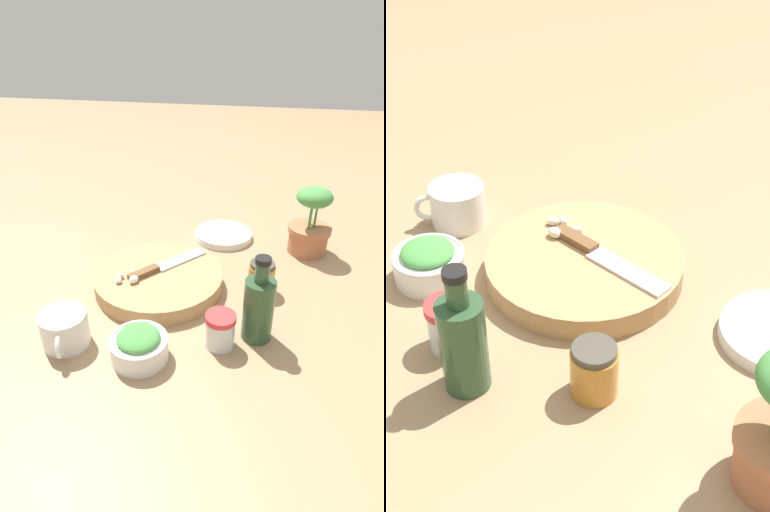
{
  "view_description": "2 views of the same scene",
  "coord_description": "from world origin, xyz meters",
  "views": [
    {
      "loc": [
        0.76,
        0.16,
        0.57
      ],
      "look_at": [
        -0.03,
        0.0,
        0.09
      ],
      "focal_mm": 28.0,
      "sensor_mm": 36.0,
      "label": 1
    },
    {
      "loc": [
        -0.08,
        0.81,
        0.7
      ],
      "look_at": [
        -0.01,
        -0.02,
        0.08
      ],
      "focal_mm": 50.0,
      "sensor_mm": 36.0,
      "label": 2
    }
  ],
  "objects": [
    {
      "name": "oil_bottle",
      "position": [
        0.12,
        0.17,
        0.08
      ],
      "size": [
        0.06,
        0.06,
        0.19
      ],
      "color": "#2D4C2D",
      "rests_on": "ground_plane"
    },
    {
      "name": "cutting_board",
      "position": [
        -0.02,
        -0.08,
        0.02
      ],
      "size": [
        0.31,
        0.31,
        0.04
      ],
      "color": "tan",
      "rests_on": "ground_plane"
    },
    {
      "name": "coffee_mug",
      "position": [
        0.22,
        -0.21,
        0.04
      ],
      "size": [
        0.12,
        0.09,
        0.07
      ],
      "color": "silver",
      "rests_on": "ground_plane"
    },
    {
      "name": "honey_jar",
      "position": [
        -0.05,
        0.17,
        0.04
      ],
      "size": [
        0.06,
        0.06,
        0.08
      ],
      "color": "#BC7A2D",
      "rests_on": "ground_plane"
    },
    {
      "name": "chef_knife",
      "position": [
        -0.04,
        -0.08,
        0.04
      ],
      "size": [
        0.19,
        0.16,
        0.01
      ],
      "rotation": [
        0.0,
        0.0,
        0.89
      ],
      "color": "brown",
      "rests_on": "cutting_board"
    },
    {
      "name": "garlic_cloves",
      "position": [
        0.03,
        -0.14,
        0.05
      ],
      "size": [
        0.06,
        0.06,
        0.02
      ],
      "color": "silver",
      "rests_on": "cutting_board"
    },
    {
      "name": "spice_jar",
      "position": [
        0.16,
        0.1,
        0.04
      ],
      "size": [
        0.06,
        0.06,
        0.07
      ],
      "color": "silver",
      "rests_on": "ground_plane"
    },
    {
      "name": "ground_plane",
      "position": [
        0.0,
        0.0,
        0.0
      ],
      "size": [
        5.0,
        5.0,
        0.0
      ],
      "primitive_type": "plane",
      "color": "#997A56"
    },
    {
      "name": "potted_herb",
      "position": [
        -0.27,
        0.28,
        0.08
      ],
      "size": [
        0.12,
        0.12,
        0.19
      ],
      "color": "#B26B47",
      "rests_on": "ground_plane"
    },
    {
      "name": "plate_stack",
      "position": [
        -0.3,
        0.04,
        0.01
      ],
      "size": [
        0.17,
        0.17,
        0.02
      ],
      "color": "silver",
      "rests_on": "ground_plane"
    },
    {
      "name": "herb_bowl",
      "position": [
        0.23,
        -0.05,
        0.03
      ],
      "size": [
        0.11,
        0.11,
        0.06
      ],
      "color": "silver",
      "rests_on": "ground_plane"
    }
  ]
}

